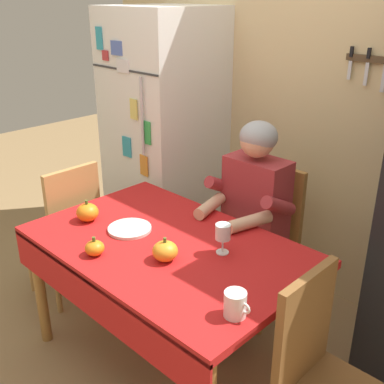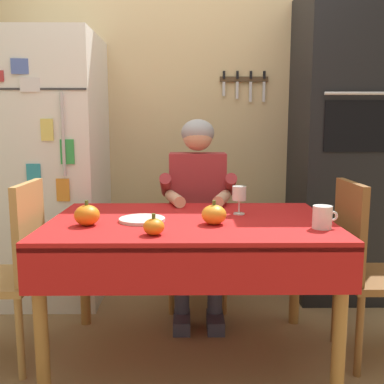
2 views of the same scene
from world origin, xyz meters
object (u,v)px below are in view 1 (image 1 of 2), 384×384
at_px(chair_left_side, 68,227).
at_px(wine_glass, 223,233).
at_px(pumpkin_large, 87,212).
at_px(serving_tray, 130,229).
at_px(chair_behind_person, 266,234).
at_px(pumpkin_small, 165,251).
at_px(pumpkin_medium, 95,248).
at_px(dining_table, 164,259).
at_px(coffee_mug, 235,304).
at_px(chair_right_side, 322,376).
at_px(refrigerator, 165,137).
at_px(seated_person, 248,210).

bearing_deg(chair_left_side, wine_glass, 7.26).
distance_m(pumpkin_large, serving_tray, 0.27).
relative_size(chair_behind_person, pumpkin_large, 7.76).
distance_m(pumpkin_small, serving_tray, 0.36).
bearing_deg(serving_tray, chair_left_side, 178.57).
bearing_deg(pumpkin_medium, dining_table, 61.57).
relative_size(coffee_mug, wine_glass, 0.77).
bearing_deg(chair_behind_person, chair_right_side, -42.87).
xyz_separation_m(chair_right_side, pumpkin_small, (-0.79, -0.10, 0.28)).
distance_m(refrigerator, serving_tray, 1.16).
xyz_separation_m(dining_table, seated_person, (0.05, 0.60, 0.08)).
relative_size(chair_behind_person, chair_left_side, 1.00).
bearing_deg(coffee_mug, chair_behind_person, 119.56).
relative_size(chair_right_side, pumpkin_large, 7.76).
relative_size(pumpkin_small, serving_tray, 0.53).
bearing_deg(chair_right_side, pumpkin_large, -175.31).
bearing_deg(dining_table, wine_glass, 28.69).
xyz_separation_m(wine_glass, pumpkin_medium, (-0.42, -0.43, -0.07)).
xyz_separation_m(refrigerator, seated_person, (1.00, -0.28, -0.16)).
distance_m(seated_person, wine_glass, 0.52).
bearing_deg(pumpkin_medium, coffee_mug, 8.41).
relative_size(dining_table, serving_tray, 6.18).
height_order(pumpkin_medium, serving_tray, pumpkin_medium).
relative_size(chair_behind_person, wine_glass, 6.20).
relative_size(chair_behind_person, serving_tray, 4.11).
xyz_separation_m(chair_behind_person, chair_right_side, (0.85, -0.79, 0.00)).
xyz_separation_m(chair_behind_person, serving_tray, (-0.29, -0.82, 0.24)).
bearing_deg(chair_right_side, seated_person, 144.77).
relative_size(refrigerator, pumpkin_large, 15.03).
xyz_separation_m(seated_person, chair_right_side, (0.85, -0.60, -0.23)).
height_order(refrigerator, dining_table, refrigerator).
xyz_separation_m(chair_left_side, wine_glass, (1.16, 0.15, 0.33)).
height_order(wine_glass, pumpkin_large, wine_glass).
distance_m(chair_right_side, wine_glass, 0.74).
relative_size(wine_glass, pumpkin_medium, 1.60).
distance_m(dining_table, pumpkin_large, 0.52).
relative_size(chair_right_side, serving_tray, 4.11).
bearing_deg(dining_table, seated_person, 85.21).
height_order(chair_behind_person, serving_tray, chair_behind_person).
distance_m(dining_table, chair_left_side, 0.91).
bearing_deg(coffee_mug, refrigerator, 145.58).
distance_m(refrigerator, wine_glass, 1.42).
bearing_deg(chair_left_side, pumpkin_large, -14.11).
height_order(dining_table, pumpkin_medium, pumpkin_medium).
distance_m(seated_person, pumpkin_small, 0.70).
relative_size(chair_left_side, pumpkin_medium, 9.89).
height_order(pumpkin_small, serving_tray, pumpkin_small).
xyz_separation_m(pumpkin_small, serving_tray, (-0.35, 0.07, -0.04)).
xyz_separation_m(refrigerator, pumpkin_large, (0.46, -0.99, -0.11)).
xyz_separation_m(chair_behind_person, chair_left_side, (-0.95, -0.80, 0.00)).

